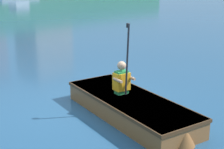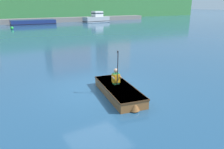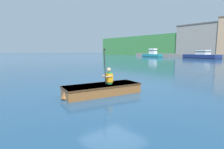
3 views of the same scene
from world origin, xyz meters
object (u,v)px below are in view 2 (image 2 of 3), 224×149
moored_boat_dock_west_inner (33,22)px  channel_buoy (12,28)px  person_paddler (116,77)px  rowboat_foreground (119,91)px  moored_boat_dock_center_near (97,18)px

moored_boat_dock_west_inner → channel_buoy: bearing=-122.4°
moored_boat_dock_west_inner → channel_buoy: moored_boat_dock_west_inner is taller
person_paddler → channel_buoy: (-0.35, 27.81, -0.46)m
rowboat_foreground → channel_buoy: 28.13m
rowboat_foreground → channel_buoy: size_ratio=4.44×
moored_boat_dock_west_inner → person_paddler: person_paddler is taller
moored_boat_dock_center_near → person_paddler: (-16.91, -34.84, -0.10)m
person_paddler → moored_boat_dock_center_near: bearing=64.1°
rowboat_foreground → channel_buoy: (-0.29, 28.13, 0.00)m
person_paddler → channel_buoy: person_paddler is taller
channel_buoy → moored_boat_dock_west_inner: bearing=57.6°
moored_boat_dock_center_near → moored_boat_dock_west_inner: bearing=179.7°
rowboat_foreground → channel_buoy: channel_buoy is taller
moored_boat_dock_center_near → person_paddler: 38.73m
moored_boat_dock_west_inner → rowboat_foreground: moored_boat_dock_west_inner is taller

